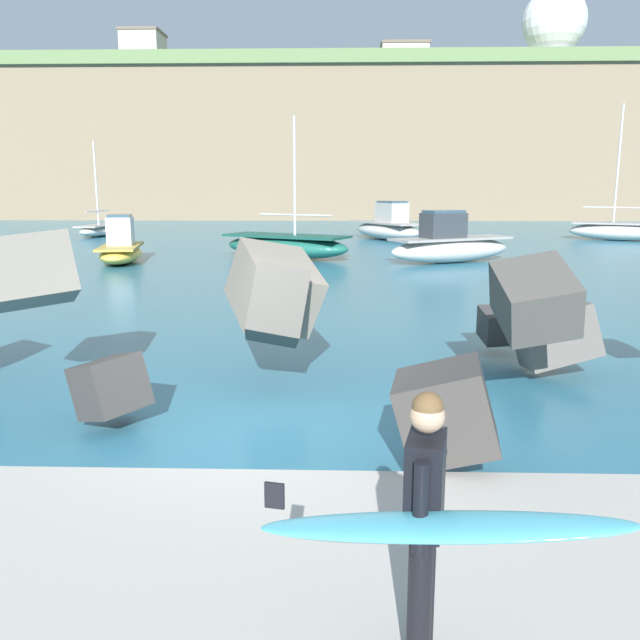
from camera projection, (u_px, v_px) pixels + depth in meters
ground_plane at (260, 429)px, 8.81m from camera, size 400.00×400.00×0.00m
walkway_path at (195, 609)px, 4.87m from camera, size 48.00×4.40×0.24m
breakwater_jetty at (323, 325)px, 9.99m from camera, size 29.92×6.92×2.58m
surfer_with_board at (428, 517)px, 3.88m from camera, size 2.12×1.37×1.78m
boat_near_left at (102, 229)px, 43.00m from camera, size 2.28×5.19×6.02m
boat_near_centre at (388, 227)px, 39.91m from camera, size 4.84×6.31×2.34m
boat_near_right at (450, 245)px, 27.96m from camera, size 6.04×4.32×2.22m
boat_mid_left at (286, 246)px, 29.58m from camera, size 6.48×4.70×6.18m
boat_mid_centre at (121, 248)px, 27.87m from camera, size 2.42×4.50×2.03m
boat_mid_right at (620, 231)px, 39.37m from camera, size 6.07×4.22×7.91m
headland_bluff at (328, 149)px, 81.37m from camera, size 83.68×43.41×15.31m
radar_dome at (554, 30)px, 76.55m from camera, size 7.36×7.36×10.40m
station_building_west at (404, 64)px, 77.86m from camera, size 5.63×5.25×4.32m
station_building_central at (267, 79)px, 89.05m from camera, size 5.22×5.90×4.34m
station_building_east at (301, 72)px, 84.72m from camera, size 6.30×4.45×4.77m
station_building_annex at (144, 57)px, 77.54m from camera, size 4.63×5.01×5.73m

